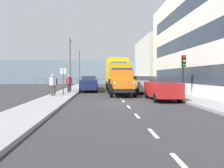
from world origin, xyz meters
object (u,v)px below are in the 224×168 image
Objects in this scene: car_black_kerbside_2 at (136,83)px; lorry_cargo_yellow at (117,73)px; pedestrian_by_lamp at (53,83)px; pedestrian_couple_a at (54,83)px; car_red_kerbside_near at (162,88)px; street_sign at (63,77)px; pedestrian_in_dark_coat at (69,82)px; lamp_post_far at (80,65)px; truck_vintage_orange at (121,82)px; car_grey_oppositeside_1 at (91,82)px; car_silver_kerbside_1 at (145,84)px; lamp_post_promenade at (70,59)px; traffic_light_near at (183,67)px; car_navy_oppositeside_0 at (89,84)px; pedestrian_couple_b at (70,82)px; car_white_kerbside_3 at (130,82)px.

lorry_cargo_yellow is at bearing 0.79° from car_black_kerbside_2.
pedestrian_by_lamp reaches higher than pedestrian_couple_a.
car_red_kerbside_near is 2.63× the size of pedestrian_couple_a.
pedestrian_by_lamp is at bearing 43.63° from street_sign.
pedestrian_couple_a is 1.52m from street_sign.
pedestrian_in_dark_coat reaches higher than pedestrian_couple_a.
lamp_post_far is (7.64, -19.56, 2.61)m from car_red_kerbside_near.
truck_vintage_orange reaches higher than car_grey_oppositeside_1.
lorry_cargo_yellow is at bearing -66.35° from car_silver_kerbside_1.
car_silver_kerbside_1 is 10.28m from car_grey_oppositeside_1.
car_red_kerbside_near is at bearing 157.60° from street_sign.
lamp_post_promenade is at bearing -97.18° from pedestrian_couple_a.
pedestrian_in_dark_coat is at bearing 2.20° from car_silver_kerbside_1.
car_black_kerbside_2 is at bearing -167.56° from lamp_post_promenade.
pedestrian_by_lamp is at bearing -5.50° from traffic_light_near.
lorry_cargo_yellow is 5.93m from lamp_post_promenade.
car_navy_oppositeside_0 is 0.99× the size of car_grey_oppositeside_1.
traffic_light_near is at bearing 155.43° from pedestrian_in_dark_coat.
truck_vintage_orange is 5.83m from pedestrian_by_lamp.
pedestrian_by_lamp is 10.48m from traffic_light_near.
car_silver_kerbside_1 is at bearing 154.94° from lamp_post_promenade.
traffic_light_near is 9.80m from street_sign.
truck_vintage_orange is at bearing 43.29° from car_silver_kerbside_1.
lamp_post_far is at bearing -89.02° from pedestrian_in_dark_coat.
pedestrian_couple_a is (8.49, 1.93, 0.24)m from car_silver_kerbside_1.
car_grey_oppositeside_1 is (5.63, -14.63, 0.00)m from car_red_kerbside_near.
traffic_light_near reaches higher than truck_vintage_orange.
car_silver_kerbside_1 is 2.30× the size of pedestrian_couple_b.
pedestrian_by_lamp is (8.24, 14.44, 0.28)m from car_white_kerbside_3.
pedestrian_in_dark_coat reaches higher than car_navy_oppositeside_0.
truck_vintage_orange is at bearing -167.67° from pedestrian_by_lamp.
car_navy_oppositeside_0 is 3.64m from lamp_post_promenade.
pedestrian_in_dark_coat reaches higher than car_black_kerbside_2.
car_white_kerbside_3 is at bearing -118.65° from street_sign.
truck_vintage_orange reaches higher than pedestrian_couple_b.
car_white_kerbside_3 is at bearing -158.63° from car_grey_oppositeside_1.
car_grey_oppositeside_1 is 12.51m from pedestrian_by_lamp.
car_navy_oppositeside_0 is at bearing 25.04° from car_black_kerbside_2.
car_red_kerbside_near is 0.79× the size of lamp_post_far.
lamp_post_far reaches higher than car_silver_kerbside_1.
truck_vintage_orange reaches higher than pedestrian_by_lamp.
pedestrian_couple_b is (5.30, 3.42, -0.94)m from lorry_cargo_yellow.
lamp_post_far is (7.64, -8.17, 2.61)m from car_black_kerbside_2.
lamp_post_far is at bearing -89.94° from pedestrian_couple_b.
car_navy_oppositeside_0 is at bearing -112.27° from pedestrian_by_lamp.
car_black_kerbside_2 is 6.22m from car_navy_oppositeside_0.
street_sign reaches higher than car_grey_oppositeside_1.
car_white_kerbside_3 is at bearing -100.91° from truck_vintage_orange.
street_sign is at bearing 91.49° from pedestrian_couple_b.
truck_vintage_orange reaches higher than car_navy_oppositeside_0.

